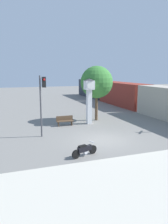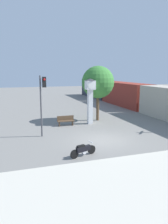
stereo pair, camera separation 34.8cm
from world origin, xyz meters
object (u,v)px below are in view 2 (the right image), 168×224
(freight_train, at_px, (125,94))
(street_tree, at_px, (98,82))
(motorcycle, at_px, (83,150))
(bench, at_px, (66,120))
(clock_tower, at_px, (90,94))
(traffic_light, at_px, (42,95))

(freight_train, height_order, street_tree, street_tree)
(motorcycle, bearing_deg, bench, 65.37)
(clock_tower, height_order, freight_train, clock_tower)
(freight_train, bearing_deg, motorcycle, -125.43)
(freight_train, xyz_separation_m, traffic_light, (-14.02, -12.41, 1.54))
(freight_train, distance_m, street_tree, 11.66)
(motorcycle, bearing_deg, freight_train, 35.81)
(clock_tower, bearing_deg, bench, 179.31)
(clock_tower, relative_size, street_tree, 0.78)
(street_tree, bearing_deg, motorcycle, -116.69)
(motorcycle, relative_size, freight_train, 0.05)
(clock_tower, height_order, street_tree, street_tree)
(clock_tower, bearing_deg, traffic_light, -150.20)
(traffic_light, xyz_separation_m, bench, (2.47, 2.84, -2.75))
(motorcycle, xyz_separation_m, bench, (0.80, 7.78, 0.10))
(street_tree, xyz_separation_m, bench, (-3.72, -1.22, -3.47))
(freight_train, distance_m, bench, 15.05)
(clock_tower, xyz_separation_m, freight_train, (9.11, 9.60, -1.21))
(freight_train, xyz_separation_m, bench, (-11.55, -9.57, -1.21))
(motorcycle, xyz_separation_m, traffic_light, (-1.67, 4.94, 2.85))
(street_tree, bearing_deg, freight_train, 46.89)
(traffic_light, height_order, bench, traffic_light)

